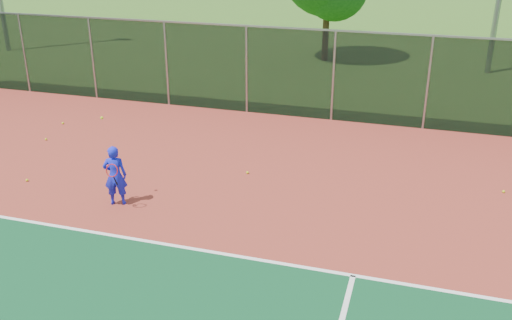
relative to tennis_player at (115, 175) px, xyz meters
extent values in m
cube|color=#983426|center=(3.80, -2.38, -0.75)|extent=(30.00, 20.00, 0.02)
cube|color=white|center=(5.80, -1.38, -0.73)|extent=(22.00, 0.10, 0.00)
cube|color=black|center=(3.80, 7.62, 0.76)|extent=(30.00, 0.04, 3.00)
cube|color=gray|center=(3.80, 7.62, 2.26)|extent=(30.00, 0.06, 0.06)
imported|color=#171FDB|center=(0.00, 0.00, 0.00)|extent=(0.62, 0.51, 1.47)
cylinder|color=black|center=(0.15, -0.25, -0.01)|extent=(0.03, 0.15, 0.27)
torus|color=#A51414|center=(0.15, -0.35, 0.29)|extent=(0.30, 0.13, 0.29)
sphere|color=#BECD17|center=(-0.25, 0.10, 1.36)|extent=(0.07, 0.07, 0.07)
sphere|color=#BECD17|center=(-4.25, 3.13, -0.71)|extent=(0.07, 0.07, 0.07)
sphere|color=#BECD17|center=(-2.89, 0.43, -0.71)|extent=(0.07, 0.07, 0.07)
sphere|color=#BECD17|center=(8.88, 3.30, -0.71)|extent=(0.07, 0.07, 0.07)
sphere|color=#BECD17|center=(-4.64, 4.58, -0.71)|extent=(0.07, 0.07, 0.07)
sphere|color=#BECD17|center=(2.44, 2.55, -0.71)|extent=(0.07, 0.07, 0.07)
cylinder|color=#392414|center=(1.93, 16.44, 0.47)|extent=(0.30, 0.30, 2.46)
camera|label=1|loc=(6.68, -10.66, 5.52)|focal=40.00mm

